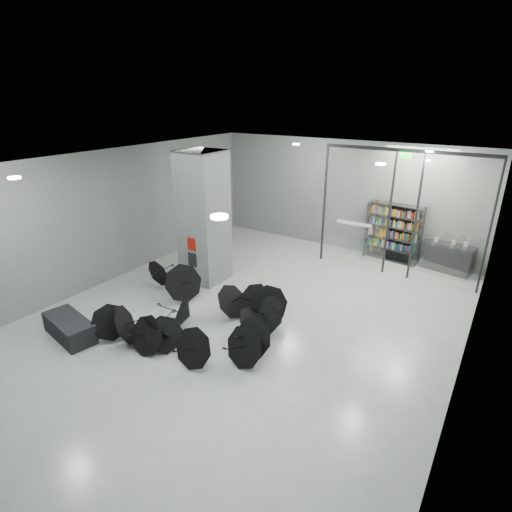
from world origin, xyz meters
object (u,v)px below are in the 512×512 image
Objects in this scene: shop_counter at (447,257)px; umbrella_cluster at (203,320)px; bench at (70,328)px; column at (204,218)px; bookshelf at (393,232)px.

shop_counter is 8.49m from umbrella_cluster.
bench is 11.54m from shop_counter.
shop_counter is (6.32, 4.79, -1.53)m from column.
bench is 0.77× the size of bookshelf.
column is 0.74× the size of umbrella_cluster.
umbrella_cluster is at bearing 48.40° from bench.
shop_counter is at bearing 9.66° from bookshelf.
column is at bearing 127.82° from umbrella_cluster.
bookshelf reaches higher than shop_counter.
column is 4.79m from bench.
column is 2.56× the size of shop_counter.
column is at bearing 92.86° from bench.
column is at bearing -125.09° from bookshelf.
bookshelf reaches higher than bench.
umbrella_cluster is (1.92, -2.47, -1.69)m from column.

